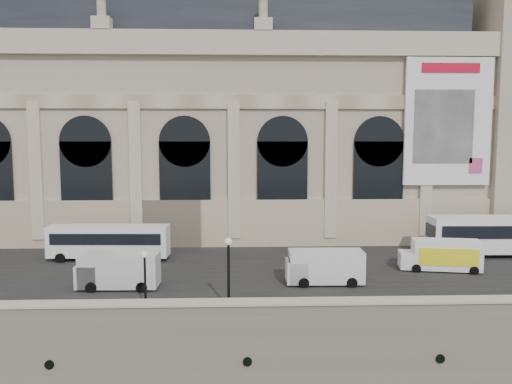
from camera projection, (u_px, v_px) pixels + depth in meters
quay at (228, 248)px, 65.39m from camera, size 160.00×70.00×6.00m
street at (222, 266)px, 44.20m from camera, size 160.00×24.00×0.06m
parapet at (215, 311)px, 30.82m from camera, size 160.00×1.40×1.21m
museum at (176, 118)px, 59.34m from camera, size 69.00×18.70×29.10m
bus_left at (109, 241)px, 46.21m from camera, size 11.15×2.93×3.26m
bus_right at (499, 234)px, 47.52m from camera, size 13.25×3.29×3.89m
van_b at (115, 271)px, 37.37m from camera, size 6.03×2.61×2.66m
van_c at (321, 267)px, 38.57m from camera, size 5.96×2.55×2.64m
box_truck at (441, 255)px, 42.51m from camera, size 6.90×3.31×2.67m
lamp_left at (145, 282)px, 32.27m from camera, size 0.41×0.41×3.99m
lamp_right at (229, 274)px, 32.78m from camera, size 0.49×0.49×4.78m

